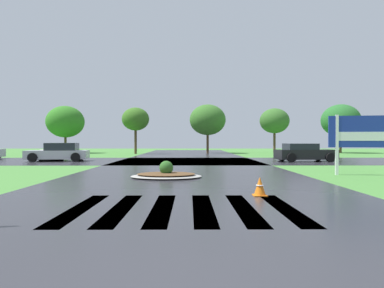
% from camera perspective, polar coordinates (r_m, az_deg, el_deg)
% --- Properties ---
extents(asphalt_roadway, '(10.15, 80.00, 0.01)m').
position_cam_1_polar(asphalt_roadway, '(12.86, -1.11, -6.08)').
color(asphalt_roadway, '#2B2B30').
rests_on(asphalt_roadway, ground).
extents(asphalt_cross_road, '(90.00, 9.14, 0.01)m').
position_cam_1_polar(asphalt_cross_road, '(24.68, -0.79, -2.87)').
color(asphalt_cross_road, '#2B2B30').
rests_on(asphalt_cross_road, ground).
extents(crosswalk_stripes, '(4.95, 3.53, 0.01)m').
position_cam_1_polar(crosswalk_stripes, '(7.53, -1.60, -10.84)').
color(crosswalk_stripes, white).
rests_on(crosswalk_stripes, ground).
extents(estate_billboard, '(3.17, 0.59, 2.62)m').
position_cam_1_polar(estate_billboard, '(16.31, 27.56, 1.47)').
color(estate_billboard, white).
rests_on(estate_billboard, ground).
extents(median_island, '(2.86, 2.07, 0.68)m').
position_cam_1_polar(median_island, '(13.66, -4.38, -5.14)').
color(median_island, '#9E9B93').
rests_on(median_island, ground).
extents(car_dark_suv, '(4.26, 2.32, 1.28)m').
position_cam_1_polar(car_dark_suv, '(25.33, 18.47, -1.43)').
color(car_dark_suv, black).
rests_on(car_dark_suv, ground).
extents(car_blue_compact, '(4.43, 2.54, 1.32)m').
position_cam_1_polar(car_blue_compact, '(26.29, -21.61, -1.36)').
color(car_blue_compact, '#B7B7BF').
rests_on(car_blue_compact, ground).
extents(drainage_pipe_stack, '(1.75, 1.10, 0.84)m').
position_cam_1_polar(drainage_pipe_stack, '(27.24, -22.63, -1.72)').
color(drainage_pipe_stack, '#9E9B93').
rests_on(drainage_pipe_stack, ground).
extents(traffic_cone, '(0.36, 0.36, 0.52)m').
position_cam_1_polar(traffic_cone, '(9.35, 11.40, -7.11)').
color(traffic_cone, orange).
rests_on(traffic_cone, ground).
extents(background_treeline, '(37.32, 6.33, 5.84)m').
position_cam_1_polar(background_treeline, '(39.91, 3.36, 3.97)').
color(background_treeline, '#4C3823').
rests_on(background_treeline, ground).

